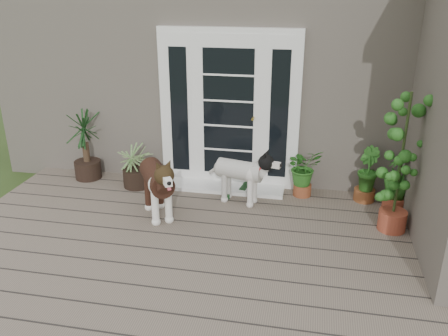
# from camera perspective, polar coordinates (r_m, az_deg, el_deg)

# --- Properties ---
(deck) EXTENTS (6.20, 4.60, 0.12)m
(deck) POSITION_cam_1_polar(r_m,az_deg,el_deg) (4.78, -1.99, -13.27)
(deck) COLOR #6B5B4C
(deck) RESTS_ON ground
(house_main) EXTENTS (7.40, 4.00, 3.10)m
(house_main) POSITION_cam_1_polar(r_m,az_deg,el_deg) (8.20, 4.71, 13.05)
(house_main) COLOR #665E54
(house_main) RESTS_ON ground
(door_unit) EXTENTS (1.90, 0.14, 2.15)m
(door_unit) POSITION_cam_1_polar(r_m,az_deg,el_deg) (6.31, 0.60, 7.10)
(door_unit) COLOR white
(door_unit) RESTS_ON deck
(door_step) EXTENTS (1.60, 0.40, 0.05)m
(door_step) POSITION_cam_1_polar(r_m,az_deg,el_deg) (6.48, 0.24, -2.36)
(door_step) COLOR white
(door_step) RESTS_ON deck
(brindle_dog) EXTENTS (0.81, 0.97, 0.75)m
(brindle_dog) POSITION_cam_1_polar(r_m,az_deg,el_deg) (5.67, -8.17, -2.42)
(brindle_dog) COLOR #3E2116
(brindle_dog) RESTS_ON deck
(white_dog) EXTENTS (0.84, 0.51, 0.66)m
(white_dog) POSITION_cam_1_polar(r_m,az_deg,el_deg) (5.99, 1.93, -1.33)
(white_dog) COLOR white
(white_dog) RESTS_ON deck
(spider_plant) EXTENTS (0.80, 0.80, 0.69)m
(spider_plant) POSITION_cam_1_polar(r_m,az_deg,el_deg) (6.57, -10.70, 0.60)
(spider_plant) COLOR #99AC6A
(spider_plant) RESTS_ON deck
(yucca) EXTENTS (0.86, 0.86, 1.03)m
(yucca) POSITION_cam_1_polar(r_m,az_deg,el_deg) (6.96, -16.63, 2.77)
(yucca) COLOR #113317
(yucca) RESTS_ON deck
(herb_a) EXTENTS (0.63, 0.63, 0.59)m
(herb_a) POSITION_cam_1_polar(r_m,az_deg,el_deg) (6.28, 9.66, -0.85)
(herb_a) COLOR #1F5518
(herb_a) RESTS_ON deck
(herb_b) EXTENTS (0.42, 0.42, 0.52)m
(herb_b) POSITION_cam_1_polar(r_m,az_deg,el_deg) (6.33, 16.95, -1.65)
(herb_b) COLOR #18571C
(herb_b) RESTS_ON deck
(herb_c) EXTENTS (0.46, 0.46, 0.62)m
(herb_c) POSITION_cam_1_polar(r_m,az_deg,el_deg) (6.22, 20.39, -2.09)
(herb_c) COLOR #18561A
(herb_c) RESTS_ON deck
(sapling) EXTENTS (0.66, 0.66, 1.69)m
(sapling) POSITION_cam_1_polar(r_m,az_deg,el_deg) (5.48, 20.85, 0.68)
(sapling) COLOR #245017
(sapling) RESTS_ON deck
(clog_left) EXTENTS (0.18, 0.28, 0.08)m
(clog_left) POSITION_cam_1_polar(r_m,az_deg,el_deg) (6.27, 0.26, -3.09)
(clog_left) COLOR #173919
(clog_left) RESTS_ON deck
(clog_right) EXTENTS (0.17, 0.28, 0.08)m
(clog_right) POSITION_cam_1_polar(r_m,az_deg,el_deg) (6.44, 2.52, -2.43)
(clog_right) COLOR black
(clog_right) RESTS_ON deck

